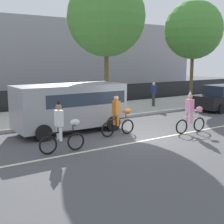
{
  "coord_description": "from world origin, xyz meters",
  "views": [
    {
      "loc": [
        -8.39,
        -10.1,
        3.31
      ],
      "look_at": [
        -0.85,
        1.2,
        1.0
      ],
      "focal_mm": 50.0,
      "sensor_mm": 36.0,
      "label": 1
    }
  ],
  "objects_px": {
    "parade_cyclist_zebra": "(62,129)",
    "parked_van_grey": "(71,104)",
    "parade_cyclist_orange": "(118,117)",
    "parade_cyclist_pink": "(191,114)",
    "pedestrian_onlooker": "(154,93)",
    "parked_car_black": "(223,98)"
  },
  "relations": [
    {
      "from": "parked_car_black",
      "to": "pedestrian_onlooker",
      "type": "height_order",
      "value": "pedestrian_onlooker"
    },
    {
      "from": "parade_cyclist_pink",
      "to": "parked_car_black",
      "type": "xyz_separation_m",
      "value": [
        6.69,
        3.3,
        -0.06
      ]
    },
    {
      "from": "parade_cyclist_zebra",
      "to": "parked_car_black",
      "type": "bearing_deg",
      "value": 12.55
    },
    {
      "from": "parade_cyclist_zebra",
      "to": "parked_van_grey",
      "type": "bearing_deg",
      "value": 57.97
    },
    {
      "from": "parked_car_black",
      "to": "pedestrian_onlooker",
      "type": "bearing_deg",
      "value": 136.64
    },
    {
      "from": "parade_cyclist_zebra",
      "to": "parked_car_black",
      "type": "distance_m",
      "value": 13.14
    },
    {
      "from": "parade_cyclist_orange",
      "to": "parked_van_grey",
      "type": "height_order",
      "value": "parked_van_grey"
    },
    {
      "from": "parked_van_grey",
      "to": "parked_car_black",
      "type": "xyz_separation_m",
      "value": [
        11.06,
        0.03,
        -0.5
      ]
    },
    {
      "from": "parked_van_grey",
      "to": "parade_cyclist_orange",
      "type": "bearing_deg",
      "value": -54.86
    },
    {
      "from": "parade_cyclist_zebra",
      "to": "parked_van_grey",
      "type": "relative_size",
      "value": 0.38
    },
    {
      "from": "parade_cyclist_zebra",
      "to": "parked_car_black",
      "type": "relative_size",
      "value": 0.47
    },
    {
      "from": "parade_cyclist_zebra",
      "to": "parked_car_black",
      "type": "height_order",
      "value": "parade_cyclist_zebra"
    },
    {
      "from": "parade_cyclist_orange",
      "to": "parked_van_grey",
      "type": "bearing_deg",
      "value": 125.14
    },
    {
      "from": "pedestrian_onlooker",
      "to": "parade_cyclist_pink",
      "type": "bearing_deg",
      "value": -117.78
    },
    {
      "from": "parked_van_grey",
      "to": "parked_car_black",
      "type": "distance_m",
      "value": 11.07
    },
    {
      "from": "parade_cyclist_zebra",
      "to": "parade_cyclist_orange",
      "type": "height_order",
      "value": "same"
    },
    {
      "from": "pedestrian_onlooker",
      "to": "parade_cyclist_zebra",
      "type": "bearing_deg",
      "value": -147.88
    },
    {
      "from": "parade_cyclist_pink",
      "to": "pedestrian_onlooker",
      "type": "bearing_deg",
      "value": 62.22
    },
    {
      "from": "parked_car_black",
      "to": "pedestrian_onlooker",
      "type": "distance_m",
      "value": 4.55
    },
    {
      "from": "parade_cyclist_zebra",
      "to": "parade_cyclist_orange",
      "type": "distance_m",
      "value": 3.23
    },
    {
      "from": "parade_cyclist_zebra",
      "to": "pedestrian_onlooker",
      "type": "relative_size",
      "value": 1.19
    },
    {
      "from": "parade_cyclist_orange",
      "to": "pedestrian_onlooker",
      "type": "xyz_separation_m",
      "value": [
        6.43,
        5.03,
        0.17
      ]
    }
  ]
}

